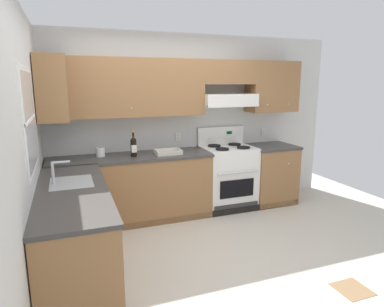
{
  "coord_description": "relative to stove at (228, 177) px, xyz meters",
  "views": [
    {
      "loc": [
        -1.25,
        -3.17,
        1.87
      ],
      "look_at": [
        0.19,
        0.7,
        1.0
      ],
      "focal_mm": 31.73,
      "sensor_mm": 36.0,
      "label": 1
    }
  ],
  "objects": [
    {
      "name": "ground_plane",
      "position": [
        -0.97,
        -1.25,
        -0.48
      ],
      "size": [
        7.04,
        7.04,
        0.0
      ],
      "primitive_type": "plane",
      "color": "beige"
    },
    {
      "name": "floor_accent_tile",
      "position": [
        0.14,
        -2.32,
        -0.48
      ],
      "size": [
        0.3,
        0.3,
        0.01
      ],
      "primitive_type": "cube",
      "color": "olive",
      "rests_on": "ground_plane"
    },
    {
      "name": "wall_back",
      "position": [
        -0.57,
        0.27,
        1.0
      ],
      "size": [
        4.68,
        0.57,
        2.55
      ],
      "color": "silver",
      "rests_on": "ground_plane"
    },
    {
      "name": "wall_left",
      "position": [
        -2.56,
        -1.03,
        0.87
      ],
      "size": [
        0.47,
        4.0,
        2.55
      ],
      "color": "silver",
      "rests_on": "ground_plane"
    },
    {
      "name": "counter_back_run",
      "position": [
        -0.91,
        -0.01,
        -0.03
      ],
      "size": [
        3.6,
        0.65,
        0.91
      ],
      "color": "olive",
      "rests_on": "ground_plane"
    },
    {
      "name": "counter_left_run",
      "position": [
        -2.22,
        -1.25,
        -0.02
      ],
      "size": [
        0.63,
        1.91,
        1.13
      ],
      "color": "olive",
      "rests_on": "ground_plane"
    },
    {
      "name": "stove",
      "position": [
        0.0,
        0.0,
        0.0
      ],
      "size": [
        0.76,
        0.62,
        1.2
      ],
      "color": "white",
      "rests_on": "ground_plane"
    },
    {
      "name": "wine_bottle",
      "position": [
        -1.42,
        -0.06,
        0.57
      ],
      "size": [
        0.08,
        0.08,
        0.34
      ],
      "color": "black",
      "rests_on": "counter_back_run"
    },
    {
      "name": "bowl",
      "position": [
        -0.95,
        -0.08,
        0.45
      ],
      "size": [
        0.35,
        0.23,
        0.06
      ],
      "color": "beige",
      "rests_on": "counter_back_run"
    },
    {
      "name": "paper_towel_roll",
      "position": [
        -1.83,
        0.09,
        0.49
      ],
      "size": [
        0.11,
        0.11,
        0.12
      ],
      "color": "white",
      "rests_on": "counter_back_run"
    }
  ]
}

